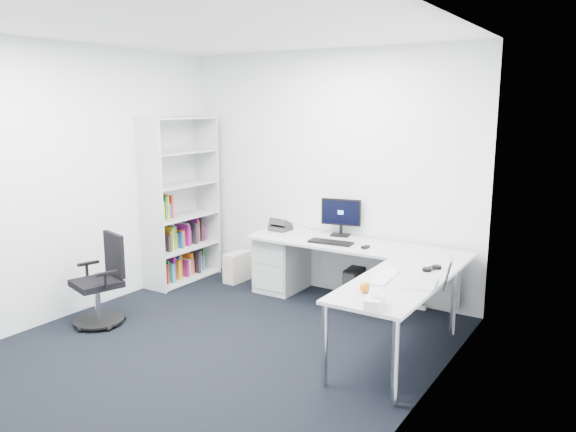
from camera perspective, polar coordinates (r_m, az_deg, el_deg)
The scene contains 21 objects.
ground at distance 5.01m, azimuth -8.13°, elevation -13.69°, with size 4.20×4.20×0.00m, color black.
ceiling at distance 4.59m, azimuth -9.10°, elevation 18.58°, with size 4.20×4.20×0.00m, color white.
wall_back at distance 6.33m, azimuth 3.95°, elevation 4.35°, with size 3.60×0.02×2.70m, color white.
wall_left at distance 5.94m, azimuth -21.86°, elevation 3.13°, with size 0.02×4.20×2.70m, color white.
wall_right at distance 3.71m, azimuth 12.95°, elevation -0.71°, with size 0.02×4.20×2.70m, color white.
l_desk at distance 5.69m, azimuth 5.33°, elevation -6.86°, with size 2.34×1.31×0.68m, color #B8BABA, non-canonical shape.
drawer_pedestal at distance 6.49m, azimuth -0.63°, elevation -4.51°, with size 0.45×0.56×0.69m, color #B8BABA.
bookshelf at distance 6.81m, azimuth -10.88°, elevation 1.58°, with size 0.38×0.99×1.98m, color silver, non-canonical shape.
task_chair at distance 5.73m, azimuth -18.90°, elevation -6.25°, with size 0.49×0.49×0.88m, color black, non-canonical shape.
black_pc_tower at distance 6.21m, azimuth 6.91°, elevation -6.87°, with size 0.17×0.38×0.37m, color black.
beige_pc_tower at distance 6.86m, azimuth -5.13°, elevation -5.16°, with size 0.17×0.37×0.35m, color beige.
power_strip at distance 6.14m, azimuth 12.28°, elevation -8.88°, with size 0.34×0.06×0.04m, color white.
monitor at distance 6.18m, azimuth 5.38°, elevation -0.10°, with size 0.44×0.14×0.42m, color black, non-canonical shape.
black_keyboard at distance 5.88m, azimuth 4.36°, elevation -2.68°, with size 0.46×0.16×0.02m, color black.
mouse at distance 5.71m, azimuth 7.88°, elevation -3.14°, with size 0.05×0.09×0.03m, color black.
desk_phone at distance 6.41m, azimuth -0.77°, elevation -0.91°, with size 0.21×0.21×0.15m, color #2B2B2D, non-canonical shape.
laptop at distance 4.63m, azimuth 13.31°, elevation -5.20°, with size 0.37×0.36×0.26m, color silver, non-canonical shape.
white_keyboard at distance 4.77m, azimuth 9.78°, elevation -6.12°, with size 0.13×0.46×0.02m, color white.
headphones at distance 5.08m, azimuth 14.42°, elevation -5.06°, with size 0.12×0.19×0.05m, color black, non-canonical shape.
orange_fruit at distance 4.37m, azimuth 7.83°, elevation -7.20°, with size 0.08×0.08×0.08m, color orange.
tissue_box at distance 4.08m, azimuth 8.81°, elevation -8.63°, with size 0.12×0.23×0.08m, color white.
Camera 1 is at (2.99, -3.43, 2.09)m, focal length 35.00 mm.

